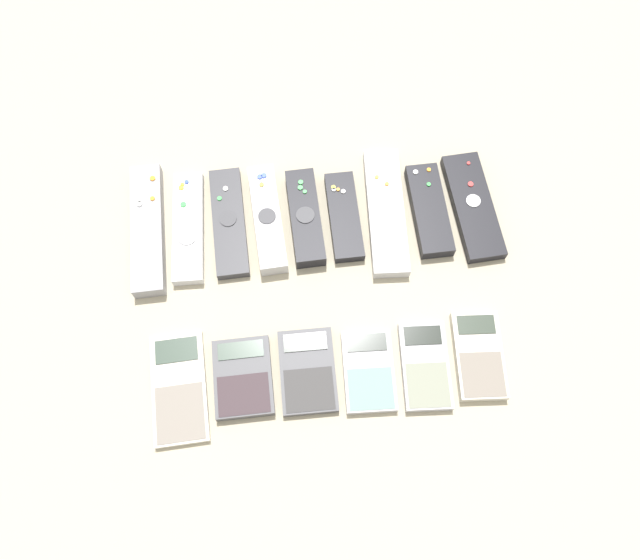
# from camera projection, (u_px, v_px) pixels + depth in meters

# --- Properties ---
(ground_plane) EXTENTS (3.00, 3.00, 0.00)m
(ground_plane) POSITION_uv_depth(u_px,v_px,m) (322.00, 302.00, 0.94)
(ground_plane) COLOR #B2A88E
(remote_0) EXTENTS (0.05, 0.22, 0.03)m
(remote_0) POSITION_uv_depth(u_px,v_px,m) (148.00, 229.00, 0.98)
(remote_0) COLOR gray
(remote_0) RESTS_ON ground_plane
(remote_1) EXTENTS (0.05, 0.19, 0.02)m
(remote_1) POSITION_uv_depth(u_px,v_px,m) (188.00, 227.00, 0.98)
(remote_1) COLOR silver
(remote_1) RESTS_ON ground_plane
(remote_2) EXTENTS (0.06, 0.19, 0.02)m
(remote_2) POSITION_uv_depth(u_px,v_px,m) (229.00, 222.00, 0.98)
(remote_2) COLOR #333338
(remote_2) RESTS_ON ground_plane
(remote_3) EXTENTS (0.05, 0.18, 0.03)m
(remote_3) POSITION_uv_depth(u_px,v_px,m) (267.00, 219.00, 0.98)
(remote_3) COLOR #B7B7BC
(remote_3) RESTS_ON ground_plane
(remote_4) EXTENTS (0.05, 0.16, 0.03)m
(remote_4) POSITION_uv_depth(u_px,v_px,m) (305.00, 217.00, 0.98)
(remote_4) COLOR black
(remote_4) RESTS_ON ground_plane
(remote_5) EXTENTS (0.05, 0.15, 0.02)m
(remote_5) POSITION_uv_depth(u_px,v_px,m) (344.00, 216.00, 0.99)
(remote_5) COLOR black
(remote_5) RESTS_ON ground_plane
(remote_6) EXTENTS (0.07, 0.22, 0.02)m
(remote_6) POSITION_uv_depth(u_px,v_px,m) (386.00, 212.00, 0.99)
(remote_6) COLOR #B7B7BC
(remote_6) RESTS_ON ground_plane
(remote_7) EXTENTS (0.06, 0.16, 0.02)m
(remote_7) POSITION_uv_depth(u_px,v_px,m) (429.00, 210.00, 0.99)
(remote_7) COLOR black
(remote_7) RESTS_ON ground_plane
(remote_8) EXTENTS (0.07, 0.19, 0.02)m
(remote_8) POSITION_uv_depth(u_px,v_px,m) (473.00, 206.00, 1.00)
(remote_8) COLOR black
(remote_8) RESTS_ON ground_plane
(calculator_0) EXTENTS (0.08, 0.16, 0.01)m
(calculator_0) POSITION_uv_depth(u_px,v_px,m) (179.00, 388.00, 0.89)
(calculator_0) COLOR beige
(calculator_0) RESTS_ON ground_plane
(calculator_1) EXTENTS (0.08, 0.12, 0.02)m
(calculator_1) POSITION_uv_depth(u_px,v_px,m) (243.00, 378.00, 0.89)
(calculator_1) COLOR #4C4C51
(calculator_1) RESTS_ON ground_plane
(calculator_2) EXTENTS (0.08, 0.12, 0.01)m
(calculator_2) POSITION_uv_depth(u_px,v_px,m) (308.00, 371.00, 0.90)
(calculator_2) COLOR #4C4C51
(calculator_2) RESTS_ON ground_plane
(calculator_3) EXTENTS (0.08, 0.12, 0.02)m
(calculator_3) POSITION_uv_depth(u_px,v_px,m) (369.00, 371.00, 0.90)
(calculator_3) COLOR #B2B2B7
(calculator_3) RESTS_ON ground_plane
(calculator_4) EXTENTS (0.07, 0.13, 0.02)m
(calculator_4) POSITION_uv_depth(u_px,v_px,m) (425.00, 366.00, 0.90)
(calculator_4) COLOR #B2B2B7
(calculator_4) RESTS_ON ground_plane
(calculator_5) EXTENTS (0.08, 0.13, 0.02)m
(calculator_5) POSITION_uv_depth(u_px,v_px,m) (479.00, 355.00, 0.90)
(calculator_5) COLOR beige
(calculator_5) RESTS_ON ground_plane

